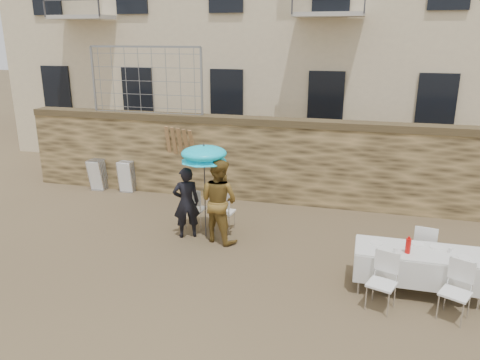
% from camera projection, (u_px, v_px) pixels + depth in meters
% --- Properties ---
extents(ground, '(80.00, 80.00, 0.00)m').
position_uv_depth(ground, '(186.00, 290.00, 8.24)').
color(ground, brown).
rests_on(ground, ground).
extents(stone_wall, '(13.00, 0.50, 2.20)m').
position_uv_depth(stone_wall, '(253.00, 160.00, 12.52)').
color(stone_wall, olive).
rests_on(stone_wall, ground).
extents(chain_link_fence, '(3.20, 0.06, 1.80)m').
position_uv_depth(chain_link_fence, '(146.00, 81.00, 12.68)').
color(chain_link_fence, gray).
rests_on(chain_link_fence, stone_wall).
extents(man_suit, '(0.69, 0.62, 1.60)m').
position_uv_depth(man_suit, '(186.00, 203.00, 10.19)').
color(man_suit, black).
rests_on(man_suit, ground).
extents(woman_dress, '(1.08, 0.97, 1.83)m').
position_uv_depth(woman_dress, '(219.00, 201.00, 9.97)').
color(woman_dress, '#A97E33').
rests_on(woman_dress, ground).
extents(umbrella, '(1.02, 1.02, 1.96)m').
position_uv_depth(umbrella, '(204.00, 156.00, 9.88)').
color(umbrella, '#3F3F44').
rests_on(umbrella, ground).
extents(couple_chair_left, '(0.49, 0.49, 0.96)m').
position_uv_depth(couple_chair_left, '(195.00, 208.00, 10.79)').
color(couple_chair_left, white).
rests_on(couple_chair_left, ground).
extents(couple_chair_right, '(0.52, 0.52, 0.96)m').
position_uv_depth(couple_chair_right, '(224.00, 211.00, 10.62)').
color(couple_chair_right, white).
rests_on(couple_chair_right, ground).
extents(banquet_table, '(2.10, 0.85, 0.78)m').
position_uv_depth(banquet_table, '(419.00, 253.00, 7.99)').
color(banquet_table, silver).
rests_on(banquet_table, ground).
extents(soda_bottle, '(0.09, 0.09, 0.26)m').
position_uv_depth(soda_bottle, '(408.00, 246.00, 7.85)').
color(soda_bottle, red).
rests_on(soda_bottle, banquet_table).
extents(table_chair_front_left, '(0.61, 0.61, 0.96)m').
position_uv_depth(table_chair_front_left, '(382.00, 283.00, 7.53)').
color(table_chair_front_left, white).
rests_on(table_chair_front_left, ground).
extents(table_chair_front_right, '(0.64, 0.64, 0.96)m').
position_uv_depth(table_chair_front_right, '(455.00, 292.00, 7.25)').
color(table_chair_front_right, white).
rests_on(table_chair_front_right, ground).
extents(table_chair_back, '(0.55, 0.55, 0.96)m').
position_uv_depth(table_chair_back, '(425.00, 248.00, 8.76)').
color(table_chair_back, white).
rests_on(table_chair_back, ground).
extents(chair_stack_left, '(0.46, 0.47, 0.92)m').
position_uv_depth(chair_stack_left, '(101.00, 173.00, 13.60)').
color(chair_stack_left, white).
rests_on(chair_stack_left, ground).
extents(chair_stack_right, '(0.46, 0.40, 0.92)m').
position_uv_depth(chair_stack_right, '(129.00, 175.00, 13.37)').
color(chair_stack_right, white).
rests_on(chair_stack_right, ground).
extents(wood_planks, '(0.70, 0.20, 2.00)m').
position_uv_depth(wood_planks, '(181.00, 160.00, 12.88)').
color(wood_planks, '#A37749').
rests_on(wood_planks, ground).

